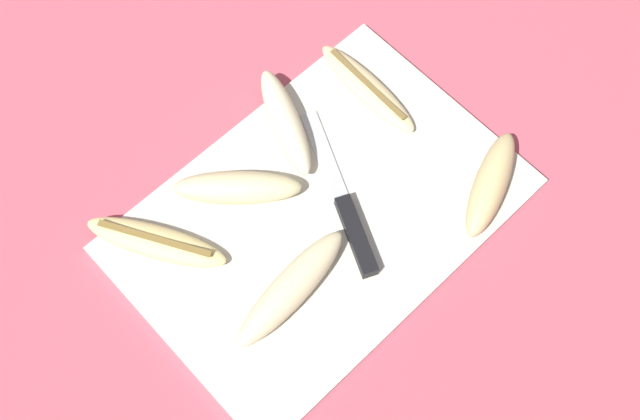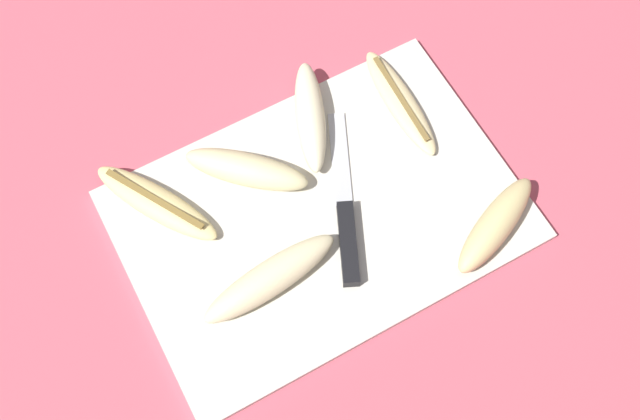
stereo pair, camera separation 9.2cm
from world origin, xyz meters
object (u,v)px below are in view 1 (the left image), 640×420
object	(u,v)px
banana_golden_short	(156,242)
banana_bright_far	(285,121)
banana_cream_curved	(291,288)
knife	(350,220)
banana_spotted_left	(491,184)
banana_ripe_center	(367,88)
banana_soft_right	(238,188)

from	to	relation	value
banana_golden_short	banana_bright_far	bearing A→B (deg)	3.12
banana_cream_curved	banana_golden_short	size ratio (longest dim) A/B	1.04
knife	banana_spotted_left	size ratio (longest dim) A/B	1.45
banana_ripe_center	banana_golden_short	distance (m)	0.34
knife	banana_ripe_center	world-z (taller)	banana_ripe_center
banana_cream_curved	banana_spotted_left	world-z (taller)	banana_spotted_left
banana_soft_right	banana_ripe_center	xyz separation A→B (m)	(0.22, -0.00, -0.01)
banana_bright_far	banana_ripe_center	size ratio (longest dim) A/B	0.93
knife	banana_cream_curved	world-z (taller)	banana_cream_curved
banana_soft_right	banana_golden_short	world-z (taller)	banana_soft_right
banana_cream_curved	banana_bright_far	size ratio (longest dim) A/B	1.13
banana_cream_curved	banana_ripe_center	bearing A→B (deg)	27.46
banana_soft_right	banana_cream_curved	distance (m)	0.15
banana_cream_curved	banana_ripe_center	xyz separation A→B (m)	(0.26, 0.14, -0.01)
banana_bright_far	banana_spotted_left	bearing A→B (deg)	-62.71
banana_golden_short	banana_cream_curved	bearing A→B (deg)	-63.55
banana_spotted_left	banana_bright_far	xyz separation A→B (m)	(-0.12, 0.24, -0.00)
knife	banana_cream_curved	distance (m)	0.11
banana_bright_far	banana_soft_right	bearing A→B (deg)	-164.93
banana_cream_curved	banana_ripe_center	size ratio (longest dim) A/B	1.05
banana_golden_short	banana_soft_right	bearing A→B (deg)	-8.01
banana_soft_right	banana_ripe_center	bearing A→B (deg)	-1.12
banana_bright_far	banana_golden_short	world-z (taller)	banana_bright_far
banana_ripe_center	banana_golden_short	bearing A→B (deg)	176.50
banana_cream_curved	banana_soft_right	bearing A→B (deg)	74.48
banana_soft_right	banana_bright_far	distance (m)	0.11
banana_bright_far	banana_ripe_center	xyz separation A→B (m)	(0.12, -0.03, -0.01)
banana_cream_curved	banana_bright_far	world-z (taller)	banana_bright_far
banana_soft_right	banana_spotted_left	distance (m)	0.31
knife	banana_soft_right	xyz separation A→B (m)	(-0.07, 0.12, 0.01)
knife	banana_bright_far	size ratio (longest dim) A/B	1.37
banana_ripe_center	banana_golden_short	size ratio (longest dim) A/B	1.00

